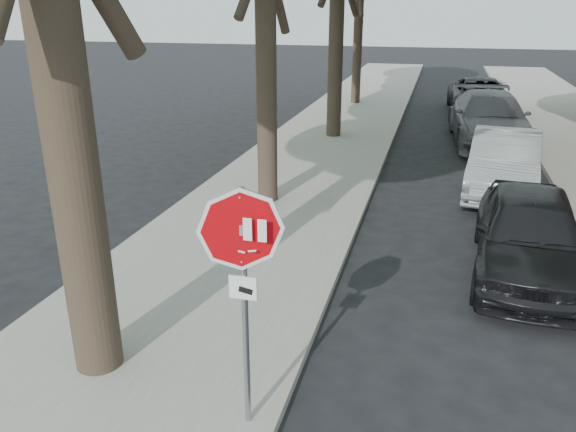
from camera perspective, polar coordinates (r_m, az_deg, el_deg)
name	(u,v)px	position (r m, az deg, el deg)	size (l,w,h in m)	color
sidewalk_left	(318,150)	(17.42, 3.07, 6.67)	(4.00, 55.00, 0.12)	gray
curb_left	(385,155)	(17.13, 9.83, 6.17)	(0.12, 55.00, 0.13)	#9E9384
curb_right	(543,165)	(17.34, 24.48, 4.77)	(0.12, 55.00, 0.13)	#9E9384
stop_sign	(243,266)	(5.34, -4.61, -5.05)	(0.76, 0.34, 2.61)	gray
car_a	(529,234)	(10.09, 23.30, -1.67)	(1.70, 4.22, 1.44)	black
car_b	(504,163)	(14.44, 21.08, 5.06)	(1.53, 4.37, 1.44)	#B3B6BC
car_c	(489,119)	(19.55, 19.78, 9.28)	(2.27, 5.57, 1.62)	#54545A
car_d	(480,96)	(25.13, 18.92, 11.45)	(2.36, 5.13, 1.42)	black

